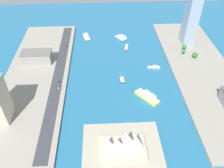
% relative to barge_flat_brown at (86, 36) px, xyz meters
% --- Properties ---
extents(ground_plane, '(440.00, 440.00, 0.00)m').
position_rel_barge_flat_brown_xyz_m(ground_plane, '(-42.07, 88.81, -1.12)').
color(ground_plane, '#23668E').
extents(quay_west, '(70.00, 240.00, 2.60)m').
position_rel_barge_flat_brown_xyz_m(quay_west, '(-136.80, 88.81, 0.18)').
color(quay_west, gray).
rests_on(quay_west, ground_plane).
extents(quay_east, '(70.00, 240.00, 2.60)m').
position_rel_barge_flat_brown_xyz_m(quay_east, '(52.66, 88.81, 0.18)').
color(quay_east, gray).
rests_on(quay_east, ground_plane).
extents(peninsula_point, '(64.34, 55.15, 2.00)m').
position_rel_barge_flat_brown_xyz_m(peninsula_point, '(-35.35, 190.92, -0.12)').
color(peninsula_point, '#A89E89').
rests_on(peninsula_point, ground_plane).
extents(road_strip, '(11.54, 228.00, 0.15)m').
position_rel_barge_flat_brown_xyz_m(road_strip, '(28.14, 88.81, 1.56)').
color(road_strip, '#38383D').
rests_on(road_strip, quay_east).
extents(barge_flat_brown, '(12.47, 22.31, 3.02)m').
position_rel_barge_flat_brown_xyz_m(barge_flat_brown, '(0.00, 0.00, 0.00)').
color(barge_flat_brown, brown).
rests_on(barge_flat_brown, ground_plane).
extents(catamaran_blue, '(18.92, 20.00, 4.85)m').
position_rel_barge_flat_brown_xyz_m(catamaran_blue, '(-49.40, 7.55, 0.78)').
color(catamaran_blue, blue).
rests_on(catamaran_blue, ground_plane).
extents(patrol_launch_navy, '(5.62, 11.41, 3.66)m').
position_rel_barge_flat_brown_xyz_m(patrol_launch_navy, '(-43.02, 100.99, 0.20)').
color(patrol_launch_navy, '#1E284C').
rests_on(patrol_launch_navy, ground_plane).
extents(ferry_yellow_fast, '(23.74, 26.29, 6.89)m').
position_rel_barge_flat_brown_xyz_m(ferry_yellow_fast, '(-65.91, 130.82, 1.50)').
color(ferry_yellow_fast, yellow).
rests_on(ferry_yellow_fast, ground_plane).
extents(yacht_sleek_gray, '(16.28, 5.34, 3.45)m').
position_rel_barge_flat_brown_xyz_m(yacht_sleek_gray, '(-82.39, 79.50, 0.13)').
color(yacht_sleek_gray, '#999EA3').
rests_on(yacht_sleek_gray, ground_plane).
extents(tugboat_red, '(6.57, 14.64, 3.06)m').
position_rel_barge_flat_brown_xyz_m(tugboat_red, '(-54.58, 31.68, -0.04)').
color(tugboat_red, red).
rests_on(tugboat_red, ground_plane).
extents(tower_tall_glass, '(14.60, 21.84, 78.47)m').
position_rel_barge_flat_brown_xyz_m(tower_tall_glass, '(-135.78, 25.74, 40.75)').
color(tower_tall_glass, '#8C9EB2').
rests_on(tower_tall_glass, quay_west).
extents(carpark_squat_concrete, '(35.36, 17.68, 13.81)m').
position_rel_barge_flat_brown_xyz_m(carpark_squat_concrete, '(55.92, 62.79, 8.42)').
color(carpark_squat_concrete, gray).
rests_on(carpark_squat_concrete, quay_east).
extents(taxi_yellow_cab, '(1.93, 5.08, 1.64)m').
position_rel_barge_flat_brown_xyz_m(taxi_yellow_cab, '(24.83, 112.04, 2.44)').
color(taxi_yellow_cab, black).
rests_on(taxi_yellow_cab, road_strip).
extents(pickup_red, '(2.06, 5.02, 1.61)m').
position_rel_barge_flat_brown_xyz_m(pickup_red, '(25.26, 29.95, 2.42)').
color(pickup_red, black).
rests_on(pickup_red, road_strip).
extents(hatchback_blue, '(1.83, 4.40, 1.43)m').
position_rel_barge_flat_brown_xyz_m(hatchback_blue, '(26.26, 103.59, 2.35)').
color(hatchback_blue, black).
rests_on(hatchback_blue, road_strip).
extents(traffic_light_waterfront, '(0.36, 0.36, 6.50)m').
position_rel_barge_flat_brown_xyz_m(traffic_light_waterfront, '(21.47, 117.00, 5.82)').
color(traffic_light_waterfront, black).
rests_on(traffic_light_waterfront, quay_east).
extents(opera_landmark, '(37.45, 24.73, 23.50)m').
position_rel_barge_flat_brown_xyz_m(opera_landmark, '(-36.21, 190.92, 9.21)').
color(opera_landmark, '#BCAD93').
rests_on(opera_landmark, peninsula_point).
extents(park_tree_cluster, '(16.85, 24.84, 8.85)m').
position_rel_barge_flat_brown_xyz_m(park_tree_cluster, '(-130.37, 57.90, 7.07)').
color(park_tree_cluster, brown).
rests_on(park_tree_cluster, quay_west).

